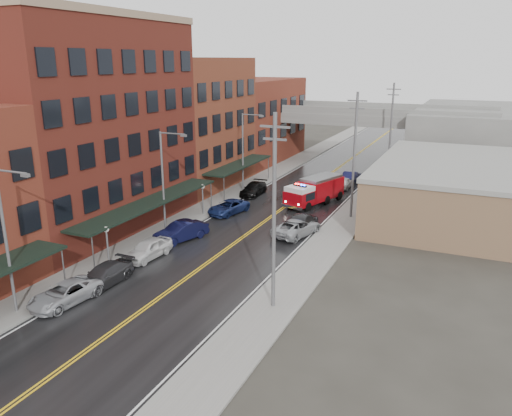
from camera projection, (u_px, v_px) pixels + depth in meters
The scene contains 32 objects.
road at pixel (262, 223), 46.93m from camera, with size 11.00×160.00×0.02m, color black.
sidewalk_left at pixel (195, 213), 49.76m from camera, with size 3.00×160.00×0.15m, color slate.
sidewalk_right at pixel (338, 233), 44.06m from camera, with size 3.00×160.00×0.15m, color slate.
curb_left at pixel (210, 215), 49.12m from camera, with size 0.30×160.00×0.15m, color gray.
curb_right at pixel (320, 231), 44.70m from camera, with size 0.30×160.00×0.15m, color gray.
brick_building_b at pixel (91, 129), 43.43m from camera, with size 9.00×20.00×18.00m, color #4D1714.
brick_building_c at pixel (195, 123), 59.17m from camera, with size 9.00×15.00×15.00m, color brown.
brick_building_far at pixel (255, 120), 74.91m from camera, with size 9.00×20.00×12.00m, color maroon.
tan_building at pixel (453, 191), 48.71m from camera, with size 14.00×22.00×5.00m, color brown.
right_far_block at pixel (481, 135), 73.74m from camera, with size 18.00×30.00×8.00m, color slate.
awning_1 at pixel (150, 202), 42.88m from camera, with size 2.60×18.00×3.09m.
awning_2 at pixel (239, 165), 58.19m from camera, with size 2.60×13.00×3.09m.
globe_lamp_1 at pixel (107, 237), 36.53m from camera, with size 0.44×0.44×3.12m.
globe_lamp_2 at pixel (203, 192), 48.77m from camera, with size 0.44×0.44×3.12m.
street_lamp_0 at pixel (8, 233), 28.76m from camera, with size 2.64×0.22×9.00m.
street_lamp_1 at pixel (165, 176), 42.76m from camera, with size 2.64×0.22×9.00m.
street_lamp_2 at pixel (245, 147), 56.75m from camera, with size 2.64×0.22×9.00m.
utility_pole_0 at pixel (274, 211), 29.19m from camera, with size 1.80×0.24×12.00m.
utility_pole_1 at pixel (354, 154), 46.68m from camera, with size 1.80×0.24×12.00m.
utility_pole_2 at pixel (391, 128), 64.18m from camera, with size 1.80×0.24×12.00m.
overpass at pixel (349, 122), 73.21m from camera, with size 40.00×10.00×7.50m.
fire_truck at pixel (314, 190), 52.73m from camera, with size 4.85×8.08×2.81m.
parked_car_left_2 at pixel (65, 293), 31.38m from camera, with size 2.21×4.79×1.33m, color #9FA2A7.
parked_car_left_3 at pixel (104, 275), 33.98m from camera, with size 1.93×4.74×1.38m, color #2B2B2E.
parked_car_left_4 at pixel (148, 249), 38.54m from camera, with size 1.77×4.40×1.50m, color silver.
parked_car_left_5 at pixel (181, 232), 42.21m from camera, with size 1.71×4.91×1.62m, color black.
parked_car_left_6 at pixel (228, 207), 49.70m from camera, with size 2.20×4.78×1.33m, color navy.
parked_car_left_7 at pixel (253, 189), 56.56m from camera, with size 1.94×4.77×1.38m, color black.
parked_car_right_0 at pixel (297, 227), 43.56m from camera, with size 2.39×5.19×1.44m, color #9C9FA3.
parked_car_right_1 at pixel (302, 221), 45.00m from camera, with size 2.12×5.23×1.52m, color #262628.
parked_car_right_2 at pixel (344, 183), 59.50m from camera, with size 1.61×4.01×1.37m, color silver.
parked_car_right_3 at pixel (351, 177), 62.50m from camera, with size 1.49×4.27×1.41m, color black.
Camera 1 is at (17.63, -10.93, 14.81)m, focal length 35.00 mm.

